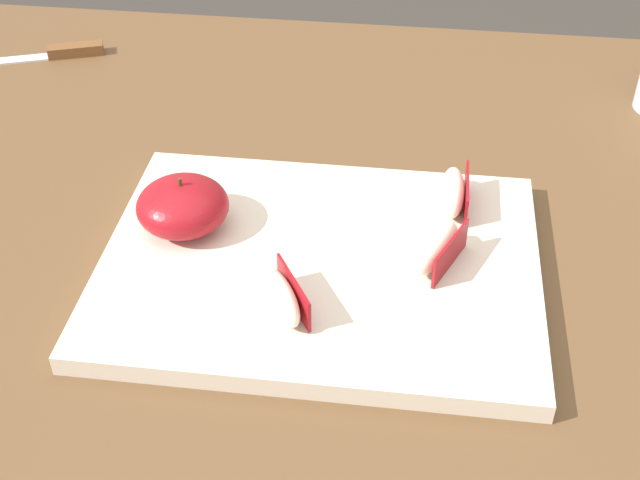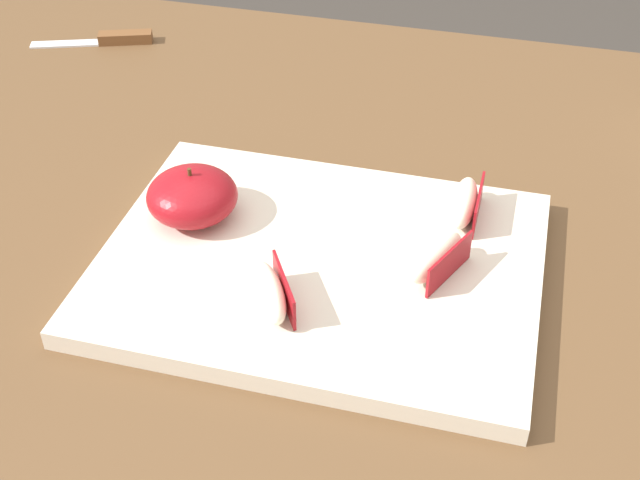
# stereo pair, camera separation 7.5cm
# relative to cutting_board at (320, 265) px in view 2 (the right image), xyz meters

# --- Properties ---
(dining_table) EXTENTS (1.29, 0.95, 0.75)m
(dining_table) POSITION_rel_cutting_board_xyz_m (-0.05, 0.06, -0.11)
(dining_table) COLOR brown
(dining_table) RESTS_ON ground_plane
(cutting_board) EXTENTS (0.39, 0.30, 0.02)m
(cutting_board) POSITION_rel_cutting_board_xyz_m (0.00, 0.00, 0.00)
(cutting_board) COLOR beige
(cutting_board) RESTS_ON dining_table
(apple_half_skin_up) EXTENTS (0.09, 0.09, 0.05)m
(apple_half_skin_up) POSITION_rel_cutting_board_xyz_m (-0.13, 0.03, 0.03)
(apple_half_skin_up) COLOR maroon
(apple_half_skin_up) RESTS_ON cutting_board
(apple_wedge_front) EXTENTS (0.06, 0.07, 0.03)m
(apple_wedge_front) POSITION_rel_cutting_board_xyz_m (-0.02, -0.07, 0.03)
(apple_wedge_front) COLOR #F4EACC
(apple_wedge_front) RESTS_ON cutting_board
(apple_wedge_left) EXTENTS (0.05, 0.08, 0.03)m
(apple_wedge_left) POSITION_rel_cutting_board_xyz_m (0.10, 0.01, 0.03)
(apple_wedge_left) COLOR #F4EACC
(apple_wedge_left) RESTS_ON cutting_board
(apple_wedge_back) EXTENTS (0.03, 0.07, 0.03)m
(apple_wedge_back) POSITION_rel_cutting_board_xyz_m (0.12, 0.09, 0.03)
(apple_wedge_back) COLOR #F4EACC
(apple_wedge_back) RESTS_ON cutting_board
(paring_knife) EXTENTS (0.16, 0.07, 0.01)m
(paring_knife) POSITION_rel_cutting_board_xyz_m (-0.38, 0.39, -0.00)
(paring_knife) COLOR silver
(paring_knife) RESTS_ON dining_table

